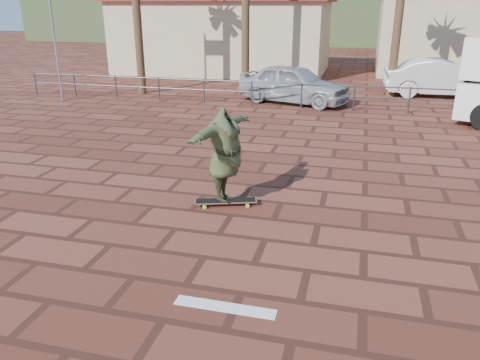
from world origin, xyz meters
The scene contains 11 objects.
ground centered at (0.00, 0.00, 0.00)m, with size 120.00×120.00×0.00m, color brown.
paint_stripe centered at (0.70, -1.20, 0.00)m, with size 1.40×0.22×0.01m, color white.
guardrail centered at (0.00, 12.00, 0.68)m, with size 24.06×0.06×1.00m.
building_west centered at (-6.00, 22.00, 2.28)m, with size 12.60×7.60×4.50m.
building_east centered at (8.00, 24.00, 2.54)m, with size 10.60×6.60×5.00m.
hill_front centered at (0.00, 50.00, 3.00)m, with size 70.00×18.00×6.00m, color #384C28.
hill_back centered at (-22.00, 56.00, 4.00)m, with size 35.00×14.00×8.00m, color #384C28.
longboard centered at (-0.23, 2.07, 0.10)m, with size 1.27×0.67×0.12m.
skateboarder centered at (-0.23, 2.07, 1.07)m, with size 2.32×0.63×1.89m, color #3D4726.
car_silver centered at (-0.46, 13.00, 0.78)m, with size 1.85×4.61×1.57m, color #A5A8AC.
car_white centered at (5.65, 16.04, 0.81)m, with size 1.70×4.89×1.61m, color silver.
Camera 1 is at (2.21, -6.27, 3.81)m, focal length 35.00 mm.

